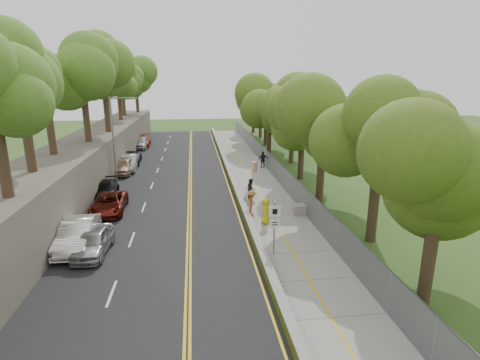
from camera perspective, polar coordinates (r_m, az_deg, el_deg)
The scene contains 26 objects.
ground at distance 24.08m, azimuth 1.17°, elevation -8.27°, with size 140.00×140.00×0.00m, color #33511E.
road at distance 38.14m, azimuth -10.14°, elevation 0.47°, with size 11.20×66.00×0.04m, color black.
sidewalk at distance 38.50m, azimuth 1.75°, elevation 0.85°, with size 4.20×66.00×0.05m, color gray.
jersey_barrier at distance 38.16m, azimuth -1.66°, elevation 1.15°, with size 0.42×66.00×0.60m, color #AEC422.
rock_embankment at distance 39.01m, azimuth -22.25°, elevation 2.88°, with size 5.00×66.00×4.00m, color #595147.
chainlink_fence at distance 38.64m, azimuth 4.84°, elevation 2.35°, with size 0.04×66.00×2.00m, color slate.
trees_embankment at distance 38.14m, azimuth -22.83°, elevation 15.47°, with size 6.40×66.00×13.00m, color #548628, non-canonical shape.
trees_fenceside at distance 38.32m, azimuth 8.56°, elevation 11.21°, with size 7.00×66.00×14.00m, color #557721, non-canonical shape.
streetlight at distance 36.91m, azimuth -18.48°, elevation 6.76°, with size 2.52×0.22×8.00m.
signpost at distance 20.77m, azimuth 5.28°, elevation -6.43°, with size 0.62×0.09×3.10m.
construction_barrel at distance 39.54m, azimuth 2.21°, elevation 2.04°, with size 0.63×0.63×1.03m, color #C9440A.
concrete_block at distance 27.54m, azimuth 9.19°, elevation -4.45°, with size 1.10×0.82×0.73m, color gray.
car_0 at distance 22.81m, azimuth -21.45°, elevation -8.75°, with size 1.67×4.14×1.41m, color #A1A0A4.
car_1 at distance 23.89m, azimuth -23.50°, elevation -7.58°, with size 1.73×4.97×1.64m, color white.
car_2 at distance 29.18m, azimuth -19.35°, elevation -3.37°, with size 2.26×4.90×1.36m, color #57120C.
car_3 at distance 32.82m, azimuth -19.81°, elevation -1.41°, with size 1.86×4.57×1.33m, color black.
car_4 at distance 40.48m, azimuth -17.33°, elevation 2.06°, with size 1.88×4.68×1.60m, color tan.
car_5 at distance 41.99m, azimuth -16.60°, elevation 2.57°, with size 1.69×4.84×1.60m, color #AAADB0.
car_6 at distance 44.78m, azimuth -16.45°, elevation 3.23°, with size 2.33×5.06×1.41m, color black.
car_7 at distance 56.17m, azimuth -14.62°, elevation 5.77°, with size 2.12×5.22×1.52m, color maroon.
car_8 at distance 54.59m, azimuth -14.83°, elevation 5.55°, with size 1.92×4.78×1.63m, color silver.
painter_0 at distance 25.42m, azimuth 3.91°, elevation -4.70°, with size 0.88×0.57×1.80m, color gold.
painter_1 at distance 29.32m, azimuth 1.00°, elevation -2.17°, with size 0.57×0.37×1.55m, color white.
painter_2 at distance 30.55m, azimuth 1.70°, elevation -1.32°, with size 0.82×0.64×1.68m, color black.
painter_3 at distance 26.80m, azimuth 1.79°, elevation -3.54°, with size 1.20×0.69×1.86m, color #9C592E.
person_far at distance 40.94m, azimuth 3.52°, elevation 3.08°, with size 1.09×0.45×1.86m, color black.
Camera 1 is at (-3.19, -21.84, 9.63)m, focal length 28.00 mm.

